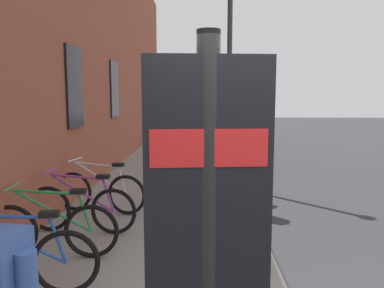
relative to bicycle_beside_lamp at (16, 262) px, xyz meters
name	(u,v)px	position (x,y,z in m)	size (l,w,h in m)	color
ground	(292,200)	(4.31, -3.91, -0.51)	(60.00, 60.00, 0.00)	#2D2D30
sidewalk_pavement	(172,177)	(6.31, -1.16, -0.45)	(24.00, 3.50, 0.12)	gray
station_facade	(102,47)	(7.31, 0.89, 3.08)	(22.00, 0.65, 7.19)	brown
bicycle_beside_lamp	(16,262)	(0.00, 0.00, 0.00)	(0.48, 1.76, 0.97)	black
bicycle_end_of_row	(52,229)	(0.99, 0.00, 0.00)	(0.48, 1.77, 0.97)	black
bicycle_leaning_wall	(81,208)	(1.93, -0.09, 0.00)	(0.48, 1.77, 0.97)	black
bicycle_nearest_sign	(100,192)	(2.96, -0.12, 0.00)	(0.56, 1.74, 0.97)	black
transit_info_sign	(208,219)	(-2.17, -1.98, 1.21)	(0.14, 0.56, 2.40)	black
pedestrian_by_facade	(227,147)	(4.61, -2.52, 0.60)	(0.46, 0.52, 1.62)	maroon
pedestrian_crossing_street	(227,148)	(3.69, -2.44, 0.70)	(0.31, 0.67, 1.78)	#334C8C
street_lamp	(229,62)	(5.52, -2.61, 2.51)	(0.28, 0.28, 4.86)	#333338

